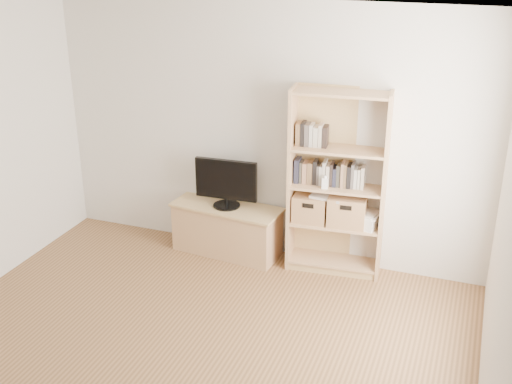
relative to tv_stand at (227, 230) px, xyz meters
The scene contains 13 objects.
back_wall 1.12m from the tv_stand, 30.34° to the left, with size 4.50×0.02×2.60m, color silver.
right_wall 3.62m from the tv_stand, 41.36° to the right, with size 0.02×5.00×2.60m, color silver.
ceiling 3.30m from the tv_stand, 81.22° to the right, with size 4.50×5.00×0.01m, color white.
tv_stand is the anchor object (origin of this frame).
bookshelf 1.32m from the tv_stand, ahead, with size 0.92×0.33×1.84m, color #A97C57.
television 0.53m from the tv_stand, behind, with size 0.65×0.05×0.51m, color black.
books_row_mid 1.37m from the tv_stand, ahead, with size 0.90×0.18×0.24m, color #202130.
books_row_upper 1.46m from the tv_stand, ahead, with size 0.35×0.13×0.18m, color #202130.
baby_monitor 1.26m from the tv_stand, ahead, with size 0.06×0.04×0.11m, color white.
basket_left 0.97m from the tv_stand, ahead, with size 0.33×0.27×0.27m, color #A37B49.
basket_right 1.31m from the tv_stand, ahead, with size 0.36×0.30×0.30m, color #A37B49.
laptop 1.19m from the tv_stand, ahead, with size 0.31×0.22×0.02m, color white.
magazine_stack 1.49m from the tv_stand, ahead, with size 0.18×0.26×0.12m, color silver.
Camera 1 is at (2.02, -3.27, 3.22)m, focal length 45.00 mm.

